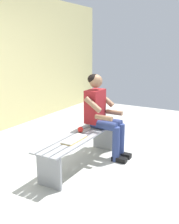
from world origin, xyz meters
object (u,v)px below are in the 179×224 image
object	(u,v)px
apple	(80,129)
bench_near	(80,142)
person_seated	(102,112)
book_open	(74,139)

from	to	relation	value
apple	bench_near	bearing A→B (deg)	29.64
apple	person_seated	bearing A→B (deg)	156.24
person_seated	bench_near	bearing A→B (deg)	-12.21
apple	book_open	xyz separation A→B (m)	(0.32, 0.10, -0.03)
person_seated	apple	world-z (taller)	person_seated
book_open	bench_near	bearing A→B (deg)	-168.79
person_seated	apple	bearing A→B (deg)	-23.76
bench_near	book_open	size ratio (longest dim) A/B	4.04
bench_near	book_open	bearing A→B (deg)	11.49
person_seated	book_open	distance (m)	0.72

